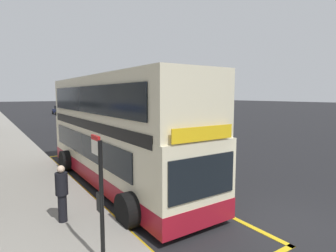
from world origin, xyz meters
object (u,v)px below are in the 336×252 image
Objects in this scene: double_decker_bus at (116,134)px; parked_car_silver_behind at (87,116)px; parked_car_black_ahead at (88,120)px; parked_car_navy_distant at (60,110)px; bus_stop_sign at (100,190)px; pedestrian_waiting_near_sign at (62,191)px.

double_decker_bus reaches higher than parked_car_silver_behind.
parked_car_black_ahead is 23.42m from parked_car_navy_distant.
bus_stop_sign is at bearing -108.58° from parked_car_silver_behind.
parked_car_silver_behind is at bearing -89.31° from parked_car_navy_distant.
double_decker_bus reaches higher than parked_car_black_ahead.
pedestrian_waiting_near_sign is (-10.18, -46.23, 0.21)m from parked_car_navy_distant.
bus_stop_sign is 2.54m from pedestrian_waiting_near_sign.
pedestrian_waiting_near_sign is at bearing -110.32° from parked_car_silver_behind.
bus_stop_sign is 33.03m from parked_car_silver_behind.
parked_car_navy_distant is at bearing 80.41° from double_decker_bus.
double_decker_bus reaches higher than bus_stop_sign.
bus_stop_sign is at bearing -116.61° from double_decker_bus.
parked_car_black_ahead is (5.25, 20.11, -1.26)m from double_decker_bus.
bus_stop_sign is at bearing -84.57° from pedestrian_waiting_near_sign.
parked_car_silver_behind is (1.86, 6.22, 0.00)m from parked_car_black_ahead.
bus_stop_sign is (-2.62, -5.22, -0.34)m from double_decker_bus.
pedestrian_waiting_near_sign reaches higher than parked_car_black_ahead.
pedestrian_waiting_near_sign reaches higher than parked_car_silver_behind.
double_decker_bus is 44.06m from parked_car_navy_distant.
parked_car_silver_behind is 2.61× the size of pedestrian_waiting_near_sign.
pedestrian_waiting_near_sign is (-9.96, -29.12, 0.21)m from parked_car_silver_behind.
double_decker_bus is 2.60× the size of parked_car_navy_distant.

